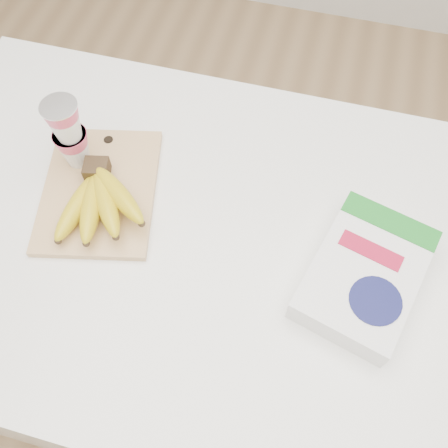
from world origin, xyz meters
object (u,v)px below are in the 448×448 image
Objects in this scene: bananas at (98,200)px; cereal_box at (365,274)px; table at (202,315)px; cutting_board at (100,190)px; yogurt_stack at (69,133)px.

cereal_box is (0.52, -0.02, -0.01)m from bananas.
cereal_box is at bearing -2.80° from table.
cereal_box reaches higher than cutting_board.
table is 0.53m from cutting_board.
cutting_board is 0.54m from cereal_box.
yogurt_stack is 0.54× the size of cereal_box.
cereal_box is (0.33, -0.02, 0.50)m from table.
table is 4.11× the size of cutting_board.
cutting_board is 1.00× the size of cereal_box.
cereal_box is at bearing -18.85° from cutting_board.
cereal_box is at bearing -1.77° from bananas.
bananas is 0.14m from yogurt_stack.
bananas is 0.66× the size of cereal_box.
bananas is 1.23× the size of yogurt_stack.
bananas is at bearing -166.55° from cereal_box.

